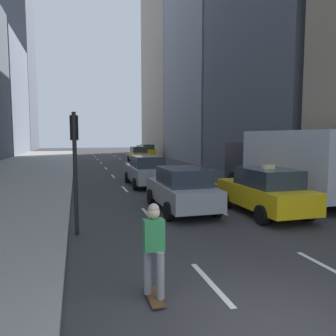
{
  "coord_description": "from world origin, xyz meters",
  "views": [
    {
      "loc": [
        -2.69,
        -3.77,
        2.91
      ],
      "look_at": [
        1.88,
        12.6,
        1.25
      ],
      "focal_mm": 35.0,
      "sensor_mm": 36.0,
      "label": 1
    }
  ],
  "objects_px": {
    "taxi_second": "(138,154)",
    "taxi_third": "(147,151)",
    "sedan_silver_behind": "(146,171)",
    "traffic_light_pole": "(75,153)",
    "box_truck": "(286,162)",
    "skateboarder": "(154,247)",
    "sedan_black_near": "(182,189)",
    "taxi_lead": "(265,191)"
  },
  "relations": [
    {
      "from": "box_truck",
      "to": "traffic_light_pole",
      "type": "xyz_separation_m",
      "value": [
        -9.55,
        -3.36,
        0.7
      ]
    },
    {
      "from": "taxi_third",
      "to": "traffic_light_pole",
      "type": "height_order",
      "value": "traffic_light_pole"
    },
    {
      "from": "taxi_second",
      "to": "taxi_third",
      "type": "xyz_separation_m",
      "value": [
        2.8,
        8.53,
        0.0
      ]
    },
    {
      "from": "box_truck",
      "to": "skateboarder",
      "type": "height_order",
      "value": "box_truck"
    },
    {
      "from": "skateboarder",
      "to": "traffic_light_pole",
      "type": "bearing_deg",
      "value": 106.52
    },
    {
      "from": "sedan_silver_behind",
      "to": "traffic_light_pole",
      "type": "distance_m",
      "value": 9.77
    },
    {
      "from": "skateboarder",
      "to": "taxi_second",
      "type": "bearing_deg",
      "value": 80.07
    },
    {
      "from": "taxi_third",
      "to": "skateboarder",
      "type": "height_order",
      "value": "taxi_third"
    },
    {
      "from": "sedan_silver_behind",
      "to": "skateboarder",
      "type": "bearing_deg",
      "value": -101.22
    },
    {
      "from": "taxi_lead",
      "to": "sedan_black_near",
      "type": "height_order",
      "value": "taxi_lead"
    },
    {
      "from": "skateboarder",
      "to": "taxi_third",
      "type": "bearing_deg",
      "value": 78.25
    },
    {
      "from": "sedan_black_near",
      "to": "sedan_silver_behind",
      "type": "relative_size",
      "value": 0.93
    },
    {
      "from": "taxi_second",
      "to": "traffic_light_pole",
      "type": "xyz_separation_m",
      "value": [
        -6.75,
        -26.57,
        1.53
      ]
    },
    {
      "from": "sedan_silver_behind",
      "to": "traffic_light_pole",
      "type": "relative_size",
      "value": 1.33
    },
    {
      "from": "taxi_third",
      "to": "sedan_black_near",
      "type": "bearing_deg",
      "value": -99.62
    },
    {
      "from": "skateboarder",
      "to": "traffic_light_pole",
      "type": "height_order",
      "value": "traffic_light_pole"
    },
    {
      "from": "sedan_silver_behind",
      "to": "skateboarder",
      "type": "height_order",
      "value": "sedan_silver_behind"
    },
    {
      "from": "taxi_lead",
      "to": "taxi_third",
      "type": "xyz_separation_m",
      "value": [
        2.8,
        34.4,
        0.0
      ]
    },
    {
      "from": "sedan_black_near",
      "to": "box_truck",
      "type": "relative_size",
      "value": 0.53
    },
    {
      "from": "taxi_third",
      "to": "box_truck",
      "type": "distance_m",
      "value": 31.74
    },
    {
      "from": "sedan_silver_behind",
      "to": "taxi_second",
      "type": "bearing_deg",
      "value": 81.04
    },
    {
      "from": "sedan_silver_behind",
      "to": "traffic_light_pole",
      "type": "xyz_separation_m",
      "value": [
        -3.95,
        -8.8,
        1.51
      ]
    },
    {
      "from": "sedan_black_near",
      "to": "box_truck",
      "type": "height_order",
      "value": "box_truck"
    },
    {
      "from": "skateboarder",
      "to": "box_truck",
      "type": "bearing_deg",
      "value": 43.52
    },
    {
      "from": "skateboarder",
      "to": "sedan_black_near",
      "type": "bearing_deg",
      "value": 67.99
    },
    {
      "from": "traffic_light_pole",
      "to": "taxi_second",
      "type": "bearing_deg",
      "value": 75.74
    },
    {
      "from": "taxi_lead",
      "to": "taxi_third",
      "type": "bearing_deg",
      "value": 85.35
    },
    {
      "from": "taxi_second",
      "to": "skateboarder",
      "type": "relative_size",
      "value": 2.52
    },
    {
      "from": "sedan_black_near",
      "to": "skateboarder",
      "type": "relative_size",
      "value": 2.55
    },
    {
      "from": "sedan_black_near",
      "to": "skateboarder",
      "type": "bearing_deg",
      "value": -112.01
    },
    {
      "from": "taxi_second",
      "to": "sedan_black_near",
      "type": "bearing_deg",
      "value": -96.52
    },
    {
      "from": "sedan_black_near",
      "to": "traffic_light_pole",
      "type": "bearing_deg",
      "value": -152.55
    },
    {
      "from": "taxi_lead",
      "to": "taxi_second",
      "type": "xyz_separation_m",
      "value": [
        0.0,
        25.87,
        0.0
      ]
    },
    {
      "from": "sedan_black_near",
      "to": "taxi_third",
      "type": "bearing_deg",
      "value": 80.38
    },
    {
      "from": "box_truck",
      "to": "skateboarder",
      "type": "xyz_separation_m",
      "value": [
        -8.23,
        -7.81,
        -0.75
      ]
    },
    {
      "from": "taxi_third",
      "to": "sedan_silver_behind",
      "type": "distance_m",
      "value": 26.88
    },
    {
      "from": "taxi_third",
      "to": "traffic_light_pole",
      "type": "relative_size",
      "value": 1.22
    },
    {
      "from": "taxi_second",
      "to": "traffic_light_pole",
      "type": "bearing_deg",
      "value": -104.26
    },
    {
      "from": "taxi_lead",
      "to": "taxi_second",
      "type": "bearing_deg",
      "value": 90.0
    },
    {
      "from": "taxi_lead",
      "to": "skateboarder",
      "type": "bearing_deg",
      "value": -136.52
    },
    {
      "from": "taxi_second",
      "to": "sedan_silver_behind",
      "type": "distance_m",
      "value": 17.98
    },
    {
      "from": "box_truck",
      "to": "traffic_light_pole",
      "type": "distance_m",
      "value": 10.15
    }
  ]
}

